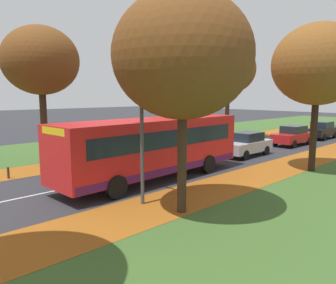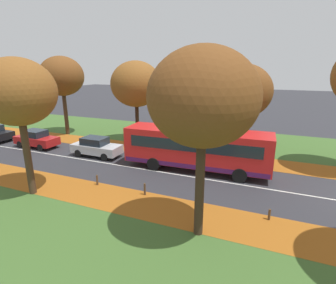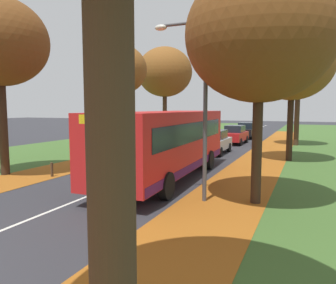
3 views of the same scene
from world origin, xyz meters
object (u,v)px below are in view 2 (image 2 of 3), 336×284
bollard_third (269,215)px  car_silver_lead (96,147)px  bollard_sixth (97,180)px  car_red_following (36,139)px  streetlamp_right (243,117)px  tree_left_mid (18,93)px  tree_right_far (62,76)px  bollard_fifth (145,189)px  tree_left_near (203,98)px  bus (197,147)px  tree_right_near (242,91)px  bollard_fourth (202,201)px  tree_right_mid (136,84)px

bollard_third → car_silver_lead: (4.75, 13.86, 0.52)m
bollard_sixth → car_red_following: car_red_following is taller
streetlamp_right → car_red_following: (-2.49, 18.28, -2.92)m
tree_left_mid → tree_right_far: bearing=34.9°
bollard_fifth → car_silver_lead: car_silver_lead is taller
bollard_fifth → car_red_following: bearing=71.0°
tree_left_near → bollard_sixth: tree_left_near is taller
bollard_third → bus: (5.02, 5.22, 1.41)m
tree_left_near → bollard_third: (2.36, -2.94, -5.80)m
tree_left_mid → tree_right_near: (11.52, -10.32, -0.52)m
streetlamp_right → car_red_following: 18.68m
bus → tree_left_mid: bearing=132.6°
tree_left_near → streetlamp_right: size_ratio=1.35×
bollard_fourth → car_red_following: size_ratio=0.15×
tree_right_near → bollard_fourth: bearing=176.5°
tree_left_near → bollard_fifth: (2.37, 3.93, -5.73)m
tree_right_far → streetlamp_right: size_ratio=1.40×
tree_left_mid → tree_right_mid: 12.04m
bollard_fifth → bollard_sixth: bollard_fifth is taller
bus → tree_left_near: bearing=-162.9°
bollard_fourth → car_silver_lead: bearing=65.6°
tree_right_mid → bollard_third: 16.83m
tree_right_far → bollard_sixth: tree_right_far is taller
tree_right_mid → car_red_following: 10.65m
car_silver_lead → bollard_fourth: bearing=-114.4°
car_red_following → bollard_fourth: bearing=-105.4°
bollard_fifth → car_red_following: 14.62m
tree_right_far → streetlamp_right: 19.54m
bollard_sixth → car_silver_lead: car_silver_lead is taller
bus → car_silver_lead: bearing=91.8°
tree_right_mid → streetlamp_right: size_ratio=1.31×
bollard_fourth → bollard_sixth: (0.06, 6.87, 0.01)m
tree_right_near → car_silver_lead: (-4.46, 11.00, -4.61)m
bus → tree_right_near: bearing=-29.3°
car_red_following → tree_right_mid: bearing=-58.4°
bollard_fifth → tree_right_mid: bearing=30.7°
tree_left_mid → tree_right_mid: size_ratio=0.99×
tree_left_mid → bollard_fourth: 11.48m
tree_left_mid → bollard_sixth: size_ratio=11.45×
tree_left_near → tree_left_mid: tree_left_near is taller
bollard_third → streetlamp_right: size_ratio=0.10×
car_silver_lead → car_red_following: same height
tree_right_mid → bollard_third: size_ratio=13.38×
tree_right_mid → bollard_sixth: size_ratio=11.54×
bollard_third → bollard_sixth: bollard_sixth is taller
tree_left_mid → bollard_sixth: 6.73m
tree_left_near → tree_right_mid: size_ratio=1.03×
tree_right_far → tree_right_near: bearing=-91.8°
bollard_third → tree_left_mid: bearing=99.9°
tree_left_near → car_silver_lead: (7.11, 10.92, -5.28)m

